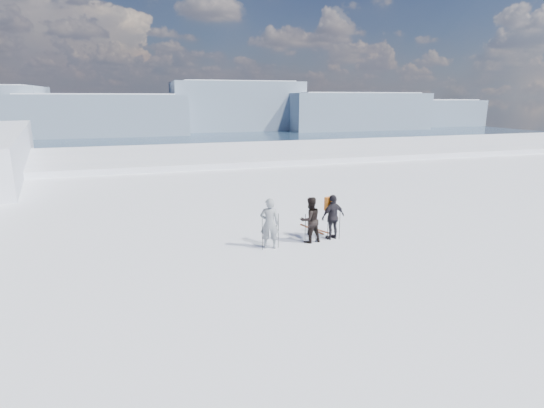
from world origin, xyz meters
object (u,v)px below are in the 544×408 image
(skier_grey, at_px, (269,223))
(skier_dark, at_px, (310,220))
(skier_pack, at_px, (333,217))
(skis_loose, at_px, (313,229))

(skier_grey, distance_m, skier_dark, 1.75)
(skier_dark, relative_size, skier_pack, 0.99)
(skier_pack, distance_m, skis_loose, 1.71)
(skier_dark, xyz_separation_m, skier_pack, (1.04, 0.10, 0.01))
(skier_grey, relative_size, skis_loose, 1.18)
(skier_dark, bearing_deg, skier_pack, 176.35)
(skier_grey, xyz_separation_m, skis_loose, (2.53, 1.71, -0.97))
(skier_dark, relative_size, skis_loose, 1.10)
(skis_loose, bearing_deg, skier_pack, -80.15)
(skier_dark, height_order, skier_pack, skier_pack)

